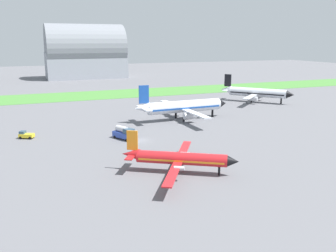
{
  "coord_description": "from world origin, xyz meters",
  "views": [
    {
      "loc": [
        -25.59,
        -82.8,
        24.31
      ],
      "look_at": [
        7.44,
        0.23,
        3.0
      ],
      "focal_mm": 38.31,
      "sensor_mm": 36.0,
      "label": 1
    }
  ],
  "objects_px": {
    "airplane_foreground_turboprop": "(179,158)",
    "airplane_parked_jet_far": "(256,93)",
    "fuel_truck_near_gate": "(124,133)",
    "airplane_midfield_jet": "(183,107)",
    "pushback_tug_midfield": "(26,135)"
  },
  "relations": [
    {
      "from": "airplane_midfield_jet",
      "to": "fuel_truck_near_gate",
      "type": "height_order",
      "value": "airplane_midfield_jet"
    },
    {
      "from": "airplane_parked_jet_far",
      "to": "pushback_tug_midfield",
      "type": "distance_m",
      "value": 91.05
    },
    {
      "from": "airplane_foreground_turboprop",
      "to": "fuel_truck_near_gate",
      "type": "distance_m",
      "value": 27.21
    },
    {
      "from": "airplane_midfield_jet",
      "to": "fuel_truck_near_gate",
      "type": "distance_m",
      "value": 28.0
    },
    {
      "from": "airplane_parked_jet_far",
      "to": "pushback_tug_midfield",
      "type": "relative_size",
      "value": 6.25
    },
    {
      "from": "airplane_parked_jet_far",
      "to": "fuel_truck_near_gate",
      "type": "xyz_separation_m",
      "value": [
        -64.24,
        -35.09,
        -2.29
      ]
    },
    {
      "from": "airplane_midfield_jet",
      "to": "airplane_foreground_turboprop",
      "type": "xyz_separation_m",
      "value": [
        -19.71,
        -42.55,
        -1.29
      ]
    },
    {
      "from": "airplane_midfield_jet",
      "to": "airplane_parked_jet_far",
      "type": "bearing_deg",
      "value": 23.9
    },
    {
      "from": "airplane_parked_jet_far",
      "to": "airplane_foreground_turboprop",
      "type": "bearing_deg",
      "value": -84.82
    },
    {
      "from": "airplane_foreground_turboprop",
      "to": "airplane_parked_jet_far",
      "type": "distance_m",
      "value": 86.9
    },
    {
      "from": "airplane_foreground_turboprop",
      "to": "fuel_truck_near_gate",
      "type": "height_order",
      "value": "airplane_foreground_turboprop"
    },
    {
      "from": "airplane_midfield_jet",
      "to": "pushback_tug_midfield",
      "type": "distance_m",
      "value": 46.77
    },
    {
      "from": "fuel_truck_near_gate",
      "to": "airplane_parked_jet_far",
      "type": "bearing_deg",
      "value": 92.3
    },
    {
      "from": "pushback_tug_midfield",
      "to": "airplane_foreground_turboprop",
      "type": "bearing_deg",
      "value": 153.02
    },
    {
      "from": "fuel_truck_near_gate",
      "to": "pushback_tug_midfield",
      "type": "xyz_separation_m",
      "value": [
        -23.19,
        9.84,
        -0.67
      ]
    }
  ]
}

